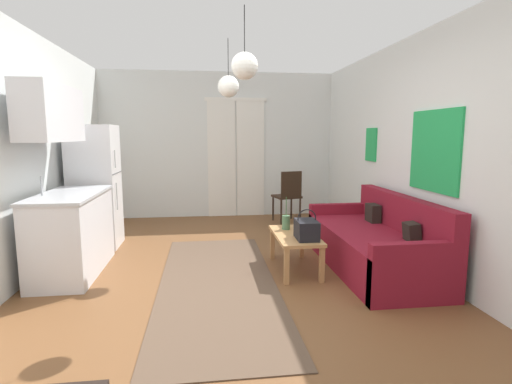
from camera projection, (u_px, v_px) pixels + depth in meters
ground_plane at (235, 300)px, 3.75m from camera, size 4.81×8.09×0.10m
wall_back at (220, 146)px, 7.28m from camera, size 4.41×0.13×2.64m
wall_right at (455, 155)px, 3.83m from camera, size 0.12×7.69×2.64m
area_rug at (218, 283)px, 4.04m from camera, size 1.17×3.27×0.01m
couch at (377, 245)px, 4.47m from camera, size 0.89×2.08×0.83m
coffee_table at (295, 239)px, 4.42m from camera, size 0.45×0.93×0.41m
bamboo_vase at (286, 222)px, 4.62m from camera, size 0.10×0.10×0.38m
handbag at (307, 229)px, 4.18m from camera, size 0.23×0.33×0.33m
refrigerator at (95, 187)px, 5.29m from camera, size 0.61×0.58×1.64m
kitchen_counter at (67, 205)px, 4.25m from camera, size 0.60×1.32×2.03m
accent_chair at (288, 194)px, 6.79m from camera, size 0.50×0.49×0.90m
pendant_lamp_near at (245, 66)px, 3.51m from camera, size 0.24×0.24×0.64m
pendant_lamp_far at (228, 87)px, 4.70m from camera, size 0.26×0.26×0.68m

